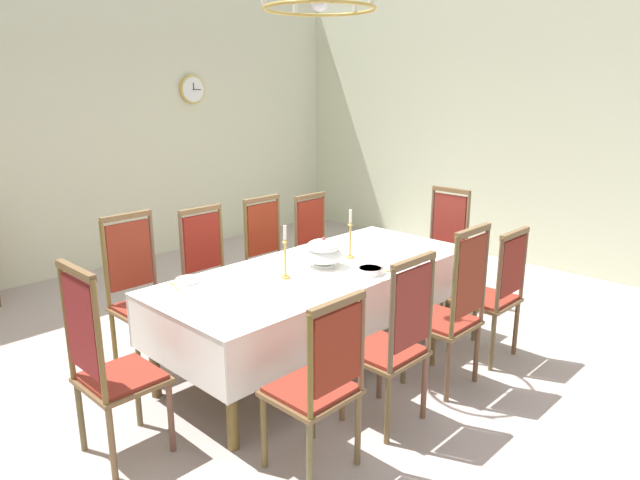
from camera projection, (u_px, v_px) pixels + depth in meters
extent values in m
cube|color=#B0A19B|center=(299.00, 352.00, 4.67)|extent=(7.05, 6.49, 0.04)
cube|color=beige|center=(94.00, 126.00, 6.44)|extent=(7.05, 0.08, 3.26)
cube|color=beige|center=(517.00, 124.00, 6.72)|extent=(0.08, 6.49, 3.26)
cylinder|color=brown|center=(231.00, 394.00, 3.31)|extent=(0.07, 0.07, 0.72)
cylinder|color=brown|center=(450.00, 292.00, 4.94)|extent=(0.07, 0.07, 0.72)
cylinder|color=brown|center=(153.00, 348.00, 3.89)|extent=(0.07, 0.07, 0.72)
cylinder|color=brown|center=(373.00, 270.00, 5.52)|extent=(0.07, 0.07, 0.72)
cube|color=brown|center=(320.00, 277.00, 4.33)|extent=(2.43, 0.94, 0.08)
cube|color=brown|center=(320.00, 270.00, 4.32)|extent=(2.55, 1.06, 0.03)
cube|color=white|center=(320.00, 268.00, 4.31)|extent=(2.57, 1.08, 0.00)
cube|color=white|center=(374.00, 310.00, 4.01)|extent=(2.57, 0.00, 0.38)
cube|color=white|center=(273.00, 276.00, 4.72)|extent=(2.57, 0.00, 0.38)
cube|color=white|center=(173.00, 345.00, 3.48)|extent=(0.00, 1.08, 0.38)
cube|color=white|center=(417.00, 257.00, 5.25)|extent=(0.00, 1.08, 0.38)
cylinder|color=brown|center=(264.00, 431.00, 3.19)|extent=(0.04, 0.04, 0.45)
cylinder|color=brown|center=(312.00, 405.00, 3.45)|extent=(0.04, 0.04, 0.45)
cylinder|color=brown|center=(310.00, 460.00, 2.95)|extent=(0.04, 0.04, 0.45)
cylinder|color=brown|center=(358.00, 429.00, 3.21)|extent=(0.04, 0.04, 0.45)
cube|color=brown|center=(311.00, 392.00, 3.14)|extent=(0.44, 0.42, 0.03)
cube|color=maroon|center=(311.00, 388.00, 3.13)|extent=(0.40, 0.38, 0.02)
cylinder|color=brown|center=(310.00, 368.00, 2.80)|extent=(0.03, 0.03, 0.56)
cylinder|color=brown|center=(362.00, 343.00, 3.07)|extent=(0.03, 0.03, 0.56)
cube|color=maroon|center=(337.00, 350.00, 2.93)|extent=(0.34, 0.02, 0.42)
cube|color=brown|center=(337.00, 303.00, 2.86)|extent=(0.40, 0.04, 0.04)
cylinder|color=brown|center=(184.00, 337.00, 4.37)|extent=(0.04, 0.04, 0.45)
cylinder|color=brown|center=(138.00, 354.00, 4.11)|extent=(0.04, 0.04, 0.45)
cylinder|color=brown|center=(159.00, 324.00, 4.62)|extent=(0.04, 0.04, 0.45)
cylinder|color=brown|center=(114.00, 339.00, 4.35)|extent=(0.04, 0.04, 0.45)
cube|color=brown|center=(146.00, 309.00, 4.30)|extent=(0.44, 0.42, 0.03)
cube|color=maroon|center=(146.00, 306.00, 4.29)|extent=(0.40, 0.38, 0.02)
cylinder|color=brown|center=(153.00, 254.00, 4.47)|extent=(0.03, 0.03, 0.67)
cylinder|color=brown|center=(105.00, 265.00, 4.20)|extent=(0.03, 0.03, 0.67)
cube|color=maroon|center=(129.00, 255.00, 4.33)|extent=(0.34, 0.02, 0.51)
cube|color=brown|center=(126.00, 216.00, 4.25)|extent=(0.40, 0.04, 0.04)
cylinder|color=brown|center=(342.00, 388.00, 3.64)|extent=(0.04, 0.04, 0.45)
cylinder|color=brown|center=(380.00, 368.00, 3.90)|extent=(0.04, 0.04, 0.45)
cylinder|color=brown|center=(388.00, 410.00, 3.40)|extent=(0.04, 0.04, 0.45)
cylinder|color=brown|center=(424.00, 387.00, 3.66)|extent=(0.04, 0.04, 0.45)
cube|color=brown|center=(384.00, 354.00, 3.59)|extent=(0.44, 0.42, 0.03)
cube|color=maroon|center=(385.00, 350.00, 3.58)|extent=(0.40, 0.38, 0.02)
cylinder|color=brown|center=(392.00, 322.00, 3.24)|extent=(0.03, 0.03, 0.63)
cylinder|color=brown|center=(430.00, 304.00, 3.51)|extent=(0.03, 0.03, 0.63)
cube|color=maroon|center=(412.00, 308.00, 3.37)|extent=(0.34, 0.02, 0.48)
cube|color=brown|center=(414.00, 261.00, 3.29)|extent=(0.40, 0.04, 0.04)
cylinder|color=brown|center=(250.00, 314.00, 4.83)|extent=(0.04, 0.04, 0.45)
cylinder|color=brown|center=(213.00, 327.00, 4.56)|extent=(0.04, 0.04, 0.45)
cylinder|color=brown|center=(224.00, 303.00, 5.07)|extent=(0.04, 0.04, 0.45)
cylinder|color=brown|center=(187.00, 315.00, 4.80)|extent=(0.04, 0.04, 0.45)
cube|color=brown|center=(218.00, 288.00, 4.75)|extent=(0.44, 0.42, 0.03)
cube|color=maroon|center=(217.00, 285.00, 4.75)|extent=(0.40, 0.38, 0.02)
cylinder|color=brown|center=(221.00, 242.00, 4.93)|extent=(0.03, 0.03, 0.62)
cylinder|color=brown|center=(182.00, 251.00, 4.66)|extent=(0.03, 0.03, 0.62)
cube|color=maroon|center=(202.00, 242.00, 4.79)|extent=(0.34, 0.02, 0.47)
cube|color=brown|center=(200.00, 210.00, 4.72)|extent=(0.40, 0.04, 0.04)
cylinder|color=brown|center=(404.00, 354.00, 4.10)|extent=(0.04, 0.04, 0.45)
cylinder|color=brown|center=(434.00, 338.00, 4.36)|extent=(0.04, 0.04, 0.45)
cylinder|color=brown|center=(448.00, 371.00, 3.85)|extent=(0.04, 0.04, 0.45)
cylinder|color=brown|center=(477.00, 353.00, 4.12)|extent=(0.04, 0.04, 0.45)
cube|color=brown|center=(442.00, 323.00, 4.05)|extent=(0.44, 0.42, 0.03)
cube|color=maroon|center=(442.00, 320.00, 4.04)|extent=(0.40, 0.38, 0.02)
cylinder|color=brown|center=(454.00, 288.00, 3.69)|extent=(0.03, 0.03, 0.69)
cylinder|color=brown|center=(484.00, 274.00, 3.96)|extent=(0.03, 0.03, 0.69)
cube|color=maroon|center=(470.00, 276.00, 3.82)|extent=(0.34, 0.02, 0.53)
cube|color=brown|center=(473.00, 231.00, 3.73)|extent=(0.40, 0.04, 0.04)
cylinder|color=brown|center=(306.00, 294.00, 5.28)|extent=(0.04, 0.04, 0.45)
cylinder|color=brown|center=(275.00, 305.00, 5.02)|extent=(0.04, 0.04, 0.45)
cylinder|color=brown|center=(280.00, 285.00, 5.52)|extent=(0.04, 0.04, 0.45)
cylinder|color=brown|center=(249.00, 295.00, 5.26)|extent=(0.04, 0.04, 0.45)
cube|color=brown|center=(277.00, 270.00, 5.21)|extent=(0.44, 0.42, 0.03)
cube|color=maroon|center=(277.00, 267.00, 5.20)|extent=(0.40, 0.38, 0.02)
cylinder|color=brown|center=(278.00, 228.00, 5.39)|extent=(0.03, 0.03, 0.61)
cylinder|color=brown|center=(246.00, 236.00, 5.12)|extent=(0.03, 0.03, 0.61)
cube|color=maroon|center=(262.00, 229.00, 5.25)|extent=(0.34, 0.02, 0.47)
cube|color=brown|center=(262.00, 199.00, 5.17)|extent=(0.40, 0.04, 0.04)
cylinder|color=brown|center=(450.00, 329.00, 4.52)|extent=(0.04, 0.04, 0.45)
cylinder|color=brown|center=(475.00, 316.00, 4.79)|extent=(0.04, 0.04, 0.45)
cylinder|color=brown|center=(492.00, 343.00, 4.28)|extent=(0.04, 0.04, 0.45)
cylinder|color=brown|center=(516.00, 328.00, 4.55)|extent=(0.04, 0.04, 0.45)
cube|color=brown|center=(485.00, 300.00, 4.47)|extent=(0.44, 0.42, 0.03)
cube|color=maroon|center=(486.00, 297.00, 4.47)|extent=(0.40, 0.38, 0.02)
cylinder|color=brown|center=(499.00, 276.00, 4.13)|extent=(0.03, 0.03, 0.56)
cylinder|color=brown|center=(523.00, 264.00, 4.40)|extent=(0.03, 0.03, 0.56)
cube|color=maroon|center=(512.00, 266.00, 4.26)|extent=(0.34, 0.02, 0.42)
cube|color=brown|center=(515.00, 234.00, 4.20)|extent=(0.40, 0.04, 0.04)
cylinder|color=brown|center=(350.00, 278.00, 5.71)|extent=(0.04, 0.04, 0.45)
cylinder|color=brown|center=(324.00, 288.00, 5.45)|extent=(0.04, 0.04, 0.45)
cylinder|color=brown|center=(324.00, 270.00, 5.95)|extent=(0.04, 0.04, 0.45)
cylinder|color=brown|center=(297.00, 279.00, 5.69)|extent=(0.04, 0.04, 0.45)
cube|color=brown|center=(324.00, 256.00, 5.64)|extent=(0.44, 0.42, 0.03)
cube|color=maroon|center=(324.00, 253.00, 5.63)|extent=(0.40, 0.38, 0.02)
cylinder|color=brown|center=(324.00, 221.00, 5.82)|extent=(0.03, 0.03, 0.56)
cylinder|color=brown|center=(296.00, 227.00, 5.55)|extent=(0.03, 0.03, 0.56)
cube|color=maroon|center=(310.00, 221.00, 5.68)|extent=(0.34, 0.02, 0.42)
cube|color=brown|center=(310.00, 196.00, 5.62)|extent=(0.40, 0.04, 0.04)
cylinder|color=brown|center=(138.00, 393.00, 3.58)|extent=(0.04, 0.04, 0.45)
cylinder|color=brown|center=(171.00, 417.00, 3.33)|extent=(0.04, 0.04, 0.45)
cylinder|color=brown|center=(81.00, 416.00, 3.33)|extent=(0.04, 0.04, 0.45)
cylinder|color=brown|center=(112.00, 444.00, 3.08)|extent=(0.04, 0.04, 0.45)
cube|color=brown|center=(122.00, 380.00, 3.27)|extent=(0.42, 0.44, 0.03)
cube|color=maroon|center=(122.00, 376.00, 3.26)|extent=(0.38, 0.40, 0.02)
cylinder|color=brown|center=(67.00, 322.00, 3.17)|extent=(0.03, 0.03, 0.69)
cylinder|color=brown|center=(100.00, 343.00, 2.91)|extent=(0.03, 0.03, 0.69)
cube|color=maroon|center=(82.00, 326.00, 3.03)|extent=(0.02, 0.34, 0.52)
cube|color=brown|center=(75.00, 271.00, 2.95)|extent=(0.04, 0.40, 0.04)
cylinder|color=brown|center=(442.00, 292.00, 5.32)|extent=(0.04, 0.04, 0.45)
cylinder|color=brown|center=(408.00, 283.00, 5.57)|extent=(0.04, 0.04, 0.45)
cylinder|color=brown|center=(462.00, 283.00, 5.57)|extent=(0.04, 0.04, 0.45)
cylinder|color=brown|center=(429.00, 274.00, 5.82)|extent=(0.04, 0.04, 0.45)
cube|color=brown|center=(437.00, 260.00, 5.51)|extent=(0.42, 0.44, 0.03)
cube|color=maroon|center=(437.00, 257.00, 5.50)|extent=(0.38, 0.40, 0.02)
cylinder|color=brown|center=(467.00, 226.00, 5.42)|extent=(0.03, 0.03, 0.64)
cylinder|color=brown|center=(432.00, 220.00, 5.69)|extent=(0.03, 0.03, 0.64)
cube|color=maroon|center=(450.00, 220.00, 5.55)|extent=(0.02, 0.34, 0.49)
cube|color=brown|center=(451.00, 190.00, 5.47)|extent=(0.04, 0.40, 0.04)
cylinder|color=white|center=(324.00, 265.00, 4.34)|extent=(0.16, 0.16, 0.02)
ellipsoid|color=white|center=(324.00, 255.00, 4.32)|extent=(0.29, 0.29, 0.13)
ellipsoid|color=white|center=(324.00, 246.00, 4.30)|extent=(0.26, 0.26, 0.10)
sphere|color=brown|center=(324.00, 239.00, 4.29)|extent=(0.03, 0.03, 0.03)
cylinder|color=gold|center=(286.00, 277.00, 4.07)|extent=(0.07, 0.07, 0.02)
cylinder|color=gold|center=(285.00, 259.00, 4.03)|extent=(0.02, 0.02, 0.25)
cone|color=gold|center=(285.00, 241.00, 4.00)|extent=(0.04, 0.04, 0.02)
cylinder|color=silver|center=(285.00, 232.00, 3.98)|extent=(0.02, 0.02, 0.10)
cylinder|color=gold|center=(350.00, 257.00, 4.55)|extent=(0.07, 0.07, 0.02)
cylinder|color=gold|center=(350.00, 240.00, 4.51)|extent=(0.02, 0.02, 0.26)
cone|color=gold|center=(350.00, 224.00, 4.48)|extent=(0.04, 0.04, 0.02)
cylinder|color=silver|center=(350.00, 216.00, 4.46)|extent=(0.02, 0.02, 0.10)
cylinder|color=white|center=(187.00, 280.00, 3.98)|extent=(0.15, 0.15, 0.03)
cylinder|color=white|center=(187.00, 279.00, 3.98)|extent=(0.13, 0.13, 0.02)
torus|color=brown|center=(187.00, 278.00, 3.98)|extent=(0.15, 0.15, 0.01)
cylinder|color=white|center=(370.00, 271.00, 4.17)|extent=(0.20, 0.20, 0.04)
cylinder|color=white|center=(370.00, 270.00, 4.17)|extent=(0.16, 0.16, 0.03)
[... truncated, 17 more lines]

